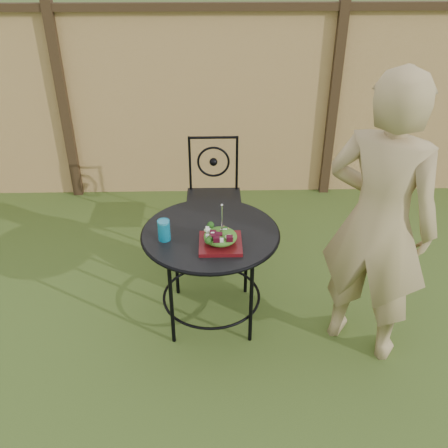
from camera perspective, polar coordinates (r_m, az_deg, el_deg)
name	(u,v)px	position (r m, az deg, el deg)	size (l,w,h in m)	color
ground	(197,336)	(3.57, -3.08, -12.63)	(60.00, 60.00, 0.00)	#2D4616
fence	(199,104)	(5.00, -2.82, 13.58)	(8.00, 0.12, 1.90)	tan
patio_table	(211,249)	(3.37, -1.52, -2.85)	(0.92, 0.92, 0.72)	black
patio_chair	(214,193)	(4.23, -1.17, 3.58)	(0.46, 0.46, 0.95)	black
diner	(379,224)	(3.11, 17.25, 0.05)	(0.68, 0.45, 1.88)	tan
salad_plate	(220,244)	(3.15, -0.41, -2.25)	(0.27, 0.27, 0.02)	#44090C
salad	(220,237)	(3.12, -0.42, -1.45)	(0.21, 0.21, 0.08)	#235614
fork	(222,219)	(3.05, -0.24, 0.60)	(0.01, 0.01, 0.18)	silver
drinking_glass	(164,230)	(3.20, -6.88, -0.71)	(0.08, 0.08, 0.14)	#0D7A9E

